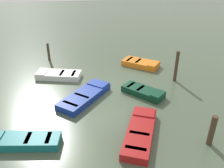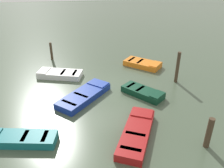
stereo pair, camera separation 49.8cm
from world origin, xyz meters
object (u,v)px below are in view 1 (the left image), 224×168
object	(u,v)px
rowboat_red	(140,132)
mooring_piling_center	(212,131)
rowboat_orange	(141,63)
rowboat_white	(59,75)
rowboat_teal	(22,141)
mooring_piling_far_right	(48,52)
rowboat_dark_green	(143,92)
mooring_piling_mid_right	(176,66)
rowboat_blue	(85,96)

from	to	relation	value
rowboat_red	mooring_piling_center	size ratio (longest dim) A/B	2.51
rowboat_orange	rowboat_red	bearing A→B (deg)	-66.44
rowboat_white	rowboat_teal	distance (m)	7.03
rowboat_orange	mooring_piling_far_right	world-z (taller)	mooring_piling_far_right
rowboat_dark_green	mooring_piling_mid_right	size ratio (longest dim) A/B	1.23
mooring_piling_center	rowboat_white	bearing A→B (deg)	-140.19
mooring_piling_far_right	rowboat_orange	bearing A→B (deg)	70.73
rowboat_orange	mooring_piling_mid_right	distance (m)	3.51
mooring_piling_center	mooring_piling_far_right	bearing A→B (deg)	-146.77
rowboat_dark_green	mooring_piling_mid_right	xyz separation A→B (m)	(-1.47, 2.76, 0.88)
mooring_piling_far_right	rowboat_white	bearing A→B (deg)	13.29
rowboat_white	mooring_piling_far_right	distance (m)	3.70
rowboat_red	mooring_piling_mid_right	bearing A→B (deg)	-12.90
mooring_piling_center	rowboat_dark_green	bearing A→B (deg)	-161.32
rowboat_dark_green	rowboat_orange	size ratio (longest dim) A/B	0.89
rowboat_white	rowboat_red	bearing A→B (deg)	134.53
mooring_piling_mid_right	mooring_piling_far_right	distance (m)	10.52
rowboat_dark_green	mooring_piling_center	xyz separation A→B (m)	(4.90, 1.66, 0.56)
rowboat_white	rowboat_teal	bearing A→B (deg)	93.28
rowboat_red	mooring_piling_mid_right	distance (m)	6.69
rowboat_blue	rowboat_teal	distance (m)	4.74
rowboat_dark_green	rowboat_teal	world-z (taller)	same
rowboat_white	rowboat_red	xyz separation A→B (m)	(7.23, 4.00, -0.00)
mooring_piling_far_right	mooring_piling_center	bearing A→B (deg)	33.23
rowboat_white	mooring_piling_far_right	xyz separation A→B (m)	(-3.57, -0.84, 0.52)
rowboat_blue	rowboat_red	world-z (taller)	same
rowboat_white	rowboat_blue	distance (m)	3.71
rowboat_red	rowboat_orange	size ratio (longest dim) A/B	1.27
mooring_piling_center	mooring_piling_mid_right	world-z (taller)	mooring_piling_mid_right
rowboat_red	rowboat_teal	size ratio (longest dim) A/B	1.11
rowboat_dark_green	rowboat_red	distance (m)	3.99
rowboat_dark_green	mooring_piling_center	bearing A→B (deg)	-22.74
rowboat_blue	mooring_piling_mid_right	distance (m)	6.62
rowboat_dark_green	rowboat_red	xyz separation A→B (m)	(3.76, -1.32, -0.00)
rowboat_white	mooring_piling_far_right	size ratio (longest dim) A/B	2.26
rowboat_blue	rowboat_orange	xyz separation A→B (m)	(-4.33, 4.84, 0.00)
rowboat_white	mooring_piling_mid_right	size ratio (longest dim) A/B	1.53
rowboat_dark_green	mooring_piling_center	distance (m)	5.21
rowboat_teal	mooring_piling_center	size ratio (longest dim) A/B	2.27
rowboat_white	rowboat_blue	size ratio (longest dim) A/B	0.90
rowboat_teal	rowboat_orange	bearing A→B (deg)	-125.68
rowboat_red	rowboat_orange	distance (m)	8.60
rowboat_blue	mooring_piling_far_right	size ratio (longest dim) A/B	2.53
mooring_piling_far_right	mooring_piling_mid_right	bearing A→B (deg)	58.05
rowboat_dark_green	rowboat_orange	xyz separation A→B (m)	(-4.47, 1.17, -0.00)
rowboat_dark_green	mooring_piling_far_right	bearing A→B (deg)	179.80
rowboat_white	mooring_piling_mid_right	bearing A→B (deg)	-178.33
rowboat_red	rowboat_orange	bearing A→B (deg)	8.20
rowboat_dark_green	mooring_piling_center	world-z (taller)	mooring_piling_center
rowboat_teal	mooring_piling_center	bearing A→B (deg)	179.66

